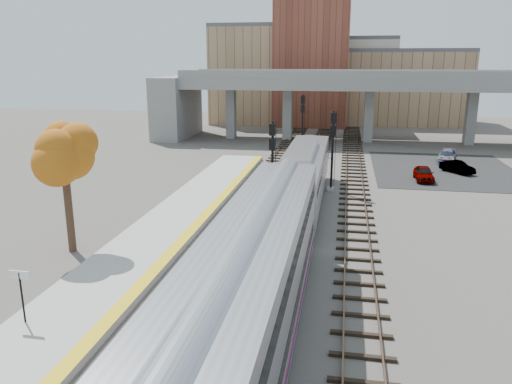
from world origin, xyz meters
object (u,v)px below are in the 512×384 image
(coach, at_px, (244,312))
(signal_mast_mid, at_px, (332,152))
(car_b, at_px, (457,167))
(car_c, at_px, (447,156))
(signal_mast_far, at_px, (302,124))
(signal_mast_near, at_px, (272,169))
(tree, at_px, (64,157))
(car_a, at_px, (424,173))
(locomotive, at_px, (303,175))

(coach, xyz_separation_m, signal_mast_mid, (2.00, 27.04, 0.52))
(car_b, distance_m, car_c, 5.62)
(signal_mast_far, bearing_deg, signal_mast_mid, -77.21)
(signal_mast_near, xyz_separation_m, car_c, (16.11, 21.21, -2.52))
(coach, relative_size, signal_mast_near, 3.79)
(tree, bearing_deg, signal_mast_near, 44.45)
(coach, distance_m, car_a, 33.90)
(signal_mast_mid, xyz_separation_m, signal_mast_far, (-4.10, 18.06, 0.03))
(signal_mast_far, xyz_separation_m, car_b, (16.07, -9.02, -2.72))
(car_b, bearing_deg, car_a, -171.34)
(signal_mast_mid, distance_m, car_b, 15.24)
(signal_mast_far, xyz_separation_m, tree, (-10.25, -34.67, 2.25))
(signal_mast_far, distance_m, car_b, 18.63)
(coach, relative_size, car_b, 7.02)
(locomotive, height_order, tree, tree)
(signal_mast_near, xyz_separation_m, car_a, (12.37, 11.75, -2.48))
(coach, relative_size, tree, 3.31)
(car_c, bearing_deg, locomotive, -110.21)
(car_a, xyz_separation_m, car_b, (3.70, 3.84, -0.07))
(locomotive, height_order, car_b, locomotive)
(car_b, bearing_deg, signal_mast_far, 113.29)
(car_a, xyz_separation_m, car_c, (3.74, 9.46, -0.03))
(signal_mast_mid, height_order, car_c, signal_mast_mid)
(coach, relative_size, signal_mast_mid, 3.68)
(signal_mast_far, relative_size, car_c, 1.59)
(signal_mast_near, distance_m, signal_mast_mid, 7.73)
(signal_mast_mid, relative_size, car_b, 1.91)
(signal_mast_mid, distance_m, car_a, 10.11)
(coach, relative_size, car_a, 6.48)
(tree, relative_size, car_c, 1.75)
(locomotive, bearing_deg, signal_mast_far, 95.33)
(signal_mast_near, bearing_deg, tree, -135.55)
(car_c, bearing_deg, signal_mast_mid, -113.27)
(car_a, bearing_deg, car_b, 45.38)
(signal_mast_far, height_order, tree, tree)
(signal_mast_mid, bearing_deg, coach, -94.23)
(car_a, bearing_deg, tree, -136.74)
(coach, bearing_deg, car_c, 71.43)
(locomotive, relative_size, coach, 0.76)
(signal_mast_mid, bearing_deg, signal_mast_near, -122.03)
(locomotive, bearing_deg, signal_mast_mid, 65.74)
(signal_mast_mid, bearing_deg, car_b, 37.07)
(signal_mast_far, bearing_deg, car_c, -11.93)
(locomotive, distance_m, coach, 22.61)
(locomotive, xyz_separation_m, signal_mast_near, (-2.10, -2.12, 0.90))
(locomotive, height_order, car_a, locomotive)
(signal_mast_near, bearing_deg, locomotive, 45.21)
(tree, distance_m, car_b, 37.09)
(signal_mast_near, height_order, car_b, signal_mast_near)
(signal_mast_far, bearing_deg, tree, -106.47)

